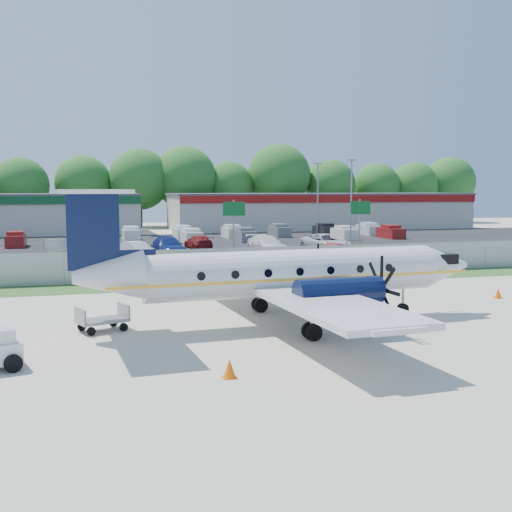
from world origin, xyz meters
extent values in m
plane|color=beige|center=(0.00, 0.00, 0.00)|extent=(170.00, 170.00, 0.00)
cube|color=#2D561E|center=(0.00, 12.00, 0.01)|extent=(170.00, 4.00, 0.02)
cube|color=black|center=(0.00, 19.00, 0.01)|extent=(170.00, 8.00, 0.02)
cube|color=black|center=(0.00, 40.00, 0.01)|extent=(170.00, 32.00, 0.02)
cube|color=gray|center=(0.00, 14.00, 1.00)|extent=(120.00, 0.02, 1.90)
cube|color=gray|center=(0.00, 14.00, 1.98)|extent=(120.00, 0.06, 0.06)
cube|color=gray|center=(0.00, 14.00, 0.05)|extent=(120.00, 0.06, 0.06)
cube|color=beige|center=(26.00, 62.00, 2.50)|extent=(44.00, 12.00, 5.00)
cube|color=#474749|center=(26.00, 62.00, 5.12)|extent=(44.40, 12.40, 0.24)
cube|color=maroon|center=(26.00, 55.90, 4.50)|extent=(44.00, 0.20, 1.00)
cylinder|color=gray|center=(-8.00, 23.00, 2.50)|extent=(0.14, 0.14, 5.00)
cube|color=#0C5923|center=(-8.00, 22.85, 4.30)|extent=(1.80, 0.08, 1.10)
cylinder|color=gray|center=(3.00, 23.00, 2.50)|extent=(0.14, 0.14, 5.00)
cube|color=#0C5923|center=(3.00, 22.85, 4.30)|extent=(1.80, 0.08, 1.10)
cylinder|color=gray|center=(14.00, 23.00, 2.50)|extent=(0.14, 0.14, 5.00)
cube|color=#0C5923|center=(14.00, 22.85, 4.30)|extent=(1.80, 0.08, 1.10)
cylinder|color=gray|center=(20.00, 38.00, 4.50)|extent=(0.18, 0.18, 9.00)
cube|color=gray|center=(20.00, 38.00, 9.00)|extent=(0.90, 0.35, 0.18)
cylinder|color=gray|center=(20.00, 48.00, 4.50)|extent=(0.18, 0.18, 9.00)
cube|color=gray|center=(20.00, 48.00, 9.00)|extent=(0.90, 0.35, 0.18)
cylinder|color=silver|center=(-0.18, -0.72, 2.26)|extent=(13.25, 2.74, 2.00)
cone|color=silver|center=(7.54, -0.28, 2.26)|extent=(2.43, 2.13, 2.00)
cone|color=silver|center=(-8.12, -1.17, 2.47)|extent=(2.85, 2.15, 2.00)
cube|color=black|center=(7.33, -0.29, 2.63)|extent=(1.02, 1.42, 0.47)
cube|color=silver|center=(-0.71, -0.75, 1.68)|extent=(4.41, 18.69, 0.23)
cylinder|color=black|center=(0.62, -3.73, 1.84)|extent=(3.64, 1.36, 1.16)
cylinder|color=black|center=(0.27, 2.37, 1.84)|extent=(3.64, 1.36, 1.16)
cube|color=black|center=(-8.64, -1.20, 4.26)|extent=(2.01, 0.30, 3.05)
cube|color=silver|center=(-8.75, -1.21, 5.79)|extent=(2.89, 6.66, 0.15)
cylinder|color=gray|center=(5.28, -0.41, 0.68)|extent=(0.13, 0.13, 1.37)
cylinder|color=black|center=(5.28, -0.41, 0.29)|extent=(0.60, 0.22, 0.59)
cylinder|color=black|center=(-0.54, -3.80, 0.34)|extent=(0.70, 0.46, 0.67)
cylinder|color=black|center=(-0.88, 2.30, 0.34)|extent=(0.70, 0.46, 0.67)
cube|color=black|center=(-11.53, -4.55, 1.12)|extent=(0.46, 1.11, 0.40)
cylinder|color=black|center=(-11.37, -5.32, 0.30)|extent=(0.64, 0.37, 0.60)
cylinder|color=black|center=(-11.78, -3.81, 0.30)|extent=(0.64, 0.37, 0.60)
cube|color=gray|center=(-8.33, 0.07, 0.45)|extent=(2.27, 1.78, 0.12)
cube|color=gray|center=(-9.22, -0.24, 0.75)|extent=(0.47, 1.15, 0.60)
cube|color=gray|center=(-7.43, 0.38, 0.75)|extent=(0.47, 1.15, 0.60)
cylinder|color=black|center=(-8.81, -0.68, 0.18)|extent=(0.38, 0.23, 0.36)
cylinder|color=black|center=(-9.17, 0.36, 0.18)|extent=(0.38, 0.23, 0.36)
cylinder|color=black|center=(-7.49, -0.22, 0.18)|extent=(0.38, 0.23, 0.36)
cylinder|color=black|center=(-7.85, 0.82, 0.18)|extent=(0.38, 0.23, 0.36)
cube|color=gray|center=(2.75, 0.25, 0.51)|extent=(2.27, 1.37, 0.14)
cube|color=gray|center=(1.67, 0.25, 0.85)|extent=(0.09, 1.36, 0.68)
cube|color=gray|center=(3.83, 0.25, 0.85)|extent=(0.09, 1.36, 0.68)
cylinder|color=black|center=(1.96, -0.37, 0.20)|extent=(0.41, 0.14, 0.41)
cylinder|color=black|center=(1.96, 0.88, 0.20)|extent=(0.41, 0.14, 0.41)
cylinder|color=black|center=(3.55, -0.37, 0.20)|extent=(0.41, 0.14, 0.41)
cylinder|color=black|center=(3.55, 0.88, 0.20)|extent=(0.41, 0.14, 0.41)
cone|color=#FF5D08|center=(12.57, 2.43, 0.29)|extent=(0.38, 0.38, 0.57)
cube|color=#FF5D08|center=(12.57, 2.43, 0.02)|extent=(0.40, 0.40, 0.03)
cone|color=#FF5D08|center=(-4.81, -7.82, 0.31)|extent=(0.41, 0.41, 0.61)
cube|color=#FF5D08|center=(-4.81, -7.82, 0.02)|extent=(0.43, 0.43, 0.03)
cone|color=#FF5D08|center=(3.61, 14.66, 0.31)|extent=(0.41, 0.41, 0.62)
cube|color=#FF5D08|center=(3.61, 14.66, 0.02)|extent=(0.44, 0.44, 0.03)
imported|color=maroon|center=(10.34, 20.47, 0.00)|extent=(4.76, 2.25, 1.51)
imported|color=#595B5E|center=(-10.84, 28.73, 0.00)|extent=(2.24, 5.27, 1.69)
imported|color=silver|center=(-4.22, 28.12, 0.00)|extent=(3.07, 4.57, 1.43)
imported|color=navy|center=(-1.40, 29.22, 0.00)|extent=(2.68, 5.86, 1.66)
imported|color=silver|center=(7.52, 28.92, 0.00)|extent=(2.75, 5.84, 1.65)
imported|color=silver|center=(13.39, 28.82, 0.00)|extent=(3.55, 6.35, 1.68)
imported|color=black|center=(-7.81, 34.77, 0.00)|extent=(2.45, 4.75, 1.32)
imported|color=maroon|center=(2.42, 35.02, 0.00)|extent=(2.39, 4.81, 1.34)
camera|label=1|loc=(-9.39, -26.83, 5.89)|focal=45.00mm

